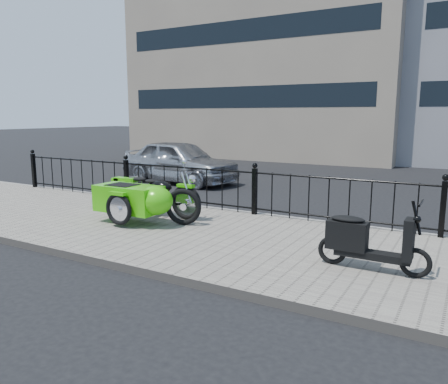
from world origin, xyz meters
The scene contains 9 objects.
ground centered at (0.00, 0.00, 0.00)m, with size 120.00×120.00×0.00m, color black.
sidewalk centered at (0.00, -0.50, 0.06)m, with size 30.00×3.80×0.12m, color gray.
curb centered at (0.00, 1.44, 0.06)m, with size 30.00×0.10×0.12m, color gray.
iron_fence centered at (0.00, 1.30, 0.59)m, with size 14.11×0.11×1.08m.
building_tan centered at (-6.00, 15.99, 6.00)m, with size 14.00×8.01×12.00m.
motorcycle_sidecar centered at (-1.58, -0.41, 0.59)m, with size 2.28×1.48×0.98m.
scooter centered at (2.72, -0.94, 0.50)m, with size 1.46×0.43×0.99m.
spare_tire centered at (-0.75, -0.19, 0.47)m, with size 0.69×0.69×0.10m, color black.
sedan_car centered at (-4.34, 4.70, 0.69)m, with size 1.63×4.05×1.38m, color #A9ABB0.
Camera 1 is at (3.88, -6.72, 2.15)m, focal length 35.00 mm.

